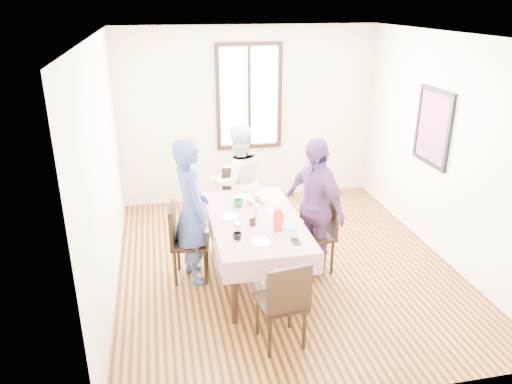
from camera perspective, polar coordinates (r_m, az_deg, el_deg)
ground at (r=6.12m, az=3.26°, el=-8.32°), size 4.50×4.50×0.00m
back_wall at (r=7.69m, az=-0.84°, el=8.86°), size 4.00×0.00×4.00m
right_wall at (r=6.38m, az=21.24°, el=4.66°), size 0.00×4.50×4.50m
window_frame at (r=7.61m, az=-0.82°, el=11.03°), size 1.02×0.06×1.62m
window_pane at (r=7.62m, az=-0.84°, el=11.04°), size 0.90×0.02×1.50m
art_poster at (r=6.56m, az=19.96°, el=7.10°), size 0.04×0.76×0.96m
dining_table at (r=5.65m, az=-0.10°, el=-6.66°), size 0.87×1.71×0.75m
tablecloth at (r=5.48m, az=-0.11°, el=-3.15°), size 0.99×1.83×0.01m
chair_left at (r=5.68m, az=-7.63°, el=-5.83°), size 0.48×0.48×0.91m
chair_right at (r=5.83m, az=6.78°, el=-4.99°), size 0.45×0.45×0.91m
chair_far at (r=6.66m, az=-2.14°, el=-1.32°), size 0.48×0.48×0.91m
chair_near at (r=4.63m, az=2.90°, el=-12.57°), size 0.47×0.47×0.91m
person_left at (r=5.51m, az=-7.63°, el=-2.24°), size 0.54×0.69×1.69m
person_far at (r=6.52m, az=-2.15°, el=1.23°), size 0.86×0.73×1.56m
person_right at (r=5.67m, az=6.76°, el=-1.72°), size 0.72×1.04×1.64m
mug_black at (r=5.01m, az=-2.20°, el=-5.16°), size 0.10×0.10×0.07m
mug_flag at (r=5.39m, az=2.91°, el=-3.04°), size 0.14×0.14×0.09m
mug_green at (r=5.77m, az=-2.11°, el=-1.30°), size 0.13×0.13×0.09m
serving_bowl at (r=5.89m, az=-0.07°, el=-0.98°), size 0.21×0.21×0.05m
juice_carton at (r=5.16m, az=2.54°, el=-3.24°), size 0.08×0.08×0.25m
butter_tub at (r=5.13m, az=4.09°, el=-4.60°), size 0.13×0.13×0.06m
jam_jar at (r=5.30m, az=-0.41°, el=-3.41°), size 0.07×0.07×0.10m
drinking_glass at (r=5.15m, az=-2.10°, el=-4.13°), size 0.08×0.08×0.11m
smartphone at (r=4.98m, az=4.64°, el=-5.79°), size 0.08×0.15×0.01m
flower_vase at (r=5.54m, az=0.05°, el=-2.07°), size 0.07×0.07×0.13m
plate_left at (r=5.50m, az=-3.06°, el=-2.94°), size 0.20×0.20×0.01m
plate_right at (r=5.64m, az=2.35°, el=-2.28°), size 0.20×0.20×0.01m
plate_far at (r=6.07m, az=-1.62°, el=-0.49°), size 0.20×0.20×0.01m
plate_near at (r=4.96m, az=0.53°, el=-5.86°), size 0.20×0.20×0.01m
butter_lid at (r=5.11m, az=4.10°, el=-4.21°), size 0.12×0.12×0.01m
flower_bunch at (r=5.49m, az=0.05°, el=-0.96°), size 0.09×0.09×0.10m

